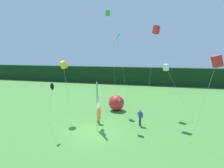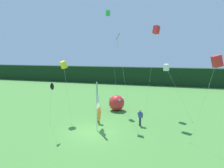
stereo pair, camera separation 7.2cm
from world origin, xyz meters
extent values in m
plane|color=#478438|center=(0.00, 0.00, 0.00)|extent=(120.00, 120.00, 0.00)
cube|color=black|center=(0.00, 28.50, 1.96)|extent=(80.00, 2.40, 3.92)
cylinder|color=#B7B7BC|center=(0.19, 0.20, 2.26)|extent=(0.06, 0.06, 4.53)
cube|color=orange|center=(0.19, 0.71, 1.42)|extent=(0.02, 0.97, 1.21)
cube|color=white|center=(0.19, 0.53, 2.63)|extent=(0.02, 0.60, 1.21)
cube|color=green|center=(0.19, 0.35, 3.84)|extent=(0.02, 0.23, 1.21)
cylinder|color=#2D334C|center=(3.82, 2.45, 0.43)|extent=(0.22, 0.22, 0.86)
cube|color=#284CA8|center=(3.82, 2.45, 1.13)|extent=(0.36, 0.20, 0.54)
sphere|color=#A37556|center=(3.82, 2.45, 1.52)|extent=(0.20, 0.20, 0.20)
cylinder|color=#A37556|center=(3.59, 2.51, 1.17)|extent=(0.09, 0.48, 0.42)
cylinder|color=#A37556|center=(4.05, 2.46, 1.07)|extent=(0.09, 0.14, 0.56)
cylinder|color=brown|center=(-0.33, 2.13, 0.46)|extent=(0.22, 0.22, 0.91)
cube|color=white|center=(-0.33, 2.13, 1.23)|extent=(0.36, 0.20, 0.62)
sphere|color=tan|center=(-0.33, 2.13, 1.66)|extent=(0.20, 0.20, 0.20)
cylinder|color=tan|center=(-0.56, 2.19, 1.31)|extent=(0.09, 0.48, 0.42)
cylinder|color=tan|center=(-0.10, 2.14, 1.22)|extent=(0.09, 0.14, 0.56)
sphere|color=red|center=(0.40, 6.85, 0.96)|extent=(1.92, 1.92, 1.92)
sphere|color=#23B2C6|center=(-0.42, 6.86, 1.46)|extent=(0.27, 0.27, 0.27)
sphere|color=#23B2C6|center=(0.90, 6.22, 1.48)|extent=(0.27, 0.27, 0.27)
sphere|color=white|center=(1.16, 7.11, 1.49)|extent=(0.27, 0.27, 0.27)
cylinder|color=brown|center=(8.92, 4.70, 0.04)|extent=(0.03, 0.03, 0.08)
cylinder|color=silver|center=(7.51, 5.52, 2.74)|extent=(2.83, 1.65, 5.48)
cube|color=white|center=(6.10, 6.33, 5.47)|extent=(0.67, 0.70, 0.76)
cylinder|color=brown|center=(0.41, 7.88, 0.04)|extent=(0.03, 0.03, 0.08)
cylinder|color=silver|center=(-0.34, 8.07, 5.95)|extent=(1.52, 0.40, 11.90)
cube|color=green|center=(-1.10, 8.27, 11.90)|extent=(0.69, 0.72, 0.75)
cylinder|color=brown|center=(8.06, -0.29, 0.04)|extent=(0.03, 0.03, 0.08)
cylinder|color=silver|center=(8.68, -0.65, 3.22)|extent=(1.24, 0.75, 6.44)
cube|color=red|center=(9.29, -1.02, 6.44)|extent=(0.80, 0.66, 0.88)
cylinder|color=brown|center=(3.94, 6.46, 0.04)|extent=(0.03, 0.03, 0.08)
cylinder|color=silver|center=(4.44, 5.88, 4.69)|extent=(1.02, 1.16, 9.39)
cube|color=red|center=(4.94, 5.31, 9.38)|extent=(0.81, 0.86, 0.88)
cylinder|color=brown|center=(-5.03, 0.71, 0.04)|extent=(0.03, 0.03, 0.08)
cylinder|color=silver|center=(-4.12, -0.42, 2.12)|extent=(1.84, 2.29, 4.24)
cone|color=black|center=(-3.20, -1.56, 4.23)|extent=(0.30, 0.60, 0.60)
cylinder|color=brown|center=(-2.76, 0.99, 0.04)|extent=(0.03, 0.03, 0.08)
cylinder|color=silver|center=(-3.46, 1.67, 2.91)|extent=(1.40, 1.39, 5.82)
cube|color=yellow|center=(-4.15, 2.36, 5.82)|extent=(0.77, 0.85, 0.85)
cylinder|color=brown|center=(2.60, 4.10, 0.04)|extent=(0.03, 0.03, 0.08)
cylinder|color=silver|center=(1.98, 3.73, 4.30)|extent=(1.27, 0.76, 8.61)
cube|color=green|center=(1.35, 3.36, 8.61)|extent=(0.43, 0.55, 0.62)
cylinder|color=green|center=(1.35, 3.36, 7.91)|extent=(0.02, 0.02, 0.70)
camera|label=1|loc=(5.74, -15.46, 6.93)|focal=30.70mm
camera|label=2|loc=(5.81, -15.44, 6.93)|focal=30.70mm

